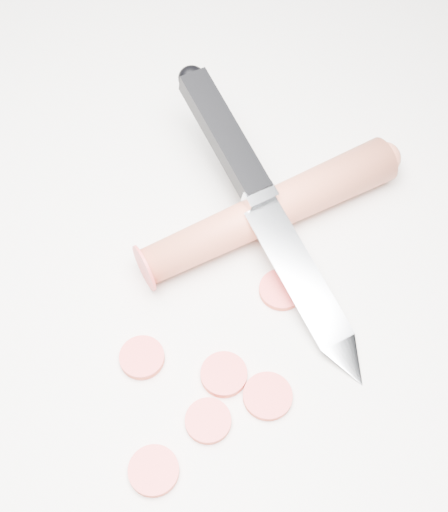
% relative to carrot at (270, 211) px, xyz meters
% --- Properties ---
extents(ground, '(2.40, 2.40, 0.00)m').
position_rel_carrot_xyz_m(ground, '(0.02, -0.06, -0.02)').
color(ground, silver).
rests_on(ground, ground).
extents(carrot, '(0.17, 0.18, 0.03)m').
position_rel_carrot_xyz_m(carrot, '(0.00, 0.00, 0.00)').
color(carrot, '#C7593B').
rests_on(carrot, ground).
extents(carrot_slice_0, '(0.03, 0.03, 0.01)m').
position_rel_carrot_xyz_m(carrot_slice_0, '(0.03, -0.05, -0.02)').
color(carrot_slice_0, '#DF3939').
rests_on(carrot_slice_0, ground).
extents(carrot_slice_1, '(0.03, 0.03, 0.01)m').
position_rel_carrot_xyz_m(carrot_slice_1, '(0.01, -0.13, -0.02)').
color(carrot_slice_1, '#DF3939').
rests_on(carrot_slice_1, ground).
extents(carrot_slice_2, '(0.03, 0.03, 0.01)m').
position_rel_carrot_xyz_m(carrot_slice_2, '(0.04, -0.14, -0.02)').
color(carrot_slice_2, '#DF3939').
rests_on(carrot_slice_2, ground).
extents(carrot_slice_3, '(0.03, 0.03, 0.01)m').
position_rel_carrot_xyz_m(carrot_slice_3, '(0.01, -0.17, -0.02)').
color(carrot_slice_3, '#DF3939').
rests_on(carrot_slice_3, ground).
extents(carrot_slice_4, '(0.03, 0.03, 0.01)m').
position_rel_carrot_xyz_m(carrot_slice_4, '(-0.01, -0.21, -0.02)').
color(carrot_slice_4, '#DF3939').
rests_on(carrot_slice_4, ground).
extents(carrot_slice_5, '(0.03, 0.03, 0.01)m').
position_rel_carrot_xyz_m(carrot_slice_5, '(-0.05, -0.14, -0.02)').
color(carrot_slice_5, '#DF3939').
rests_on(carrot_slice_5, ground).
extents(kitchen_knife, '(0.22, 0.21, 0.08)m').
position_rel_carrot_xyz_m(kitchen_knife, '(0.00, -0.01, 0.02)').
color(kitchen_knife, silver).
rests_on(kitchen_knife, ground).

